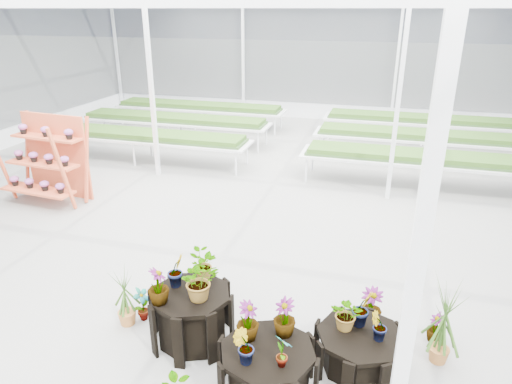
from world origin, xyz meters
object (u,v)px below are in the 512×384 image
(plinth_mid, at_px, (267,370))
(plinth_low, at_px, (359,350))
(shelf_rack, at_px, (44,161))
(plinth_tall, at_px, (192,316))

(plinth_mid, distance_m, plinth_low, 1.22)
(plinth_low, xyz_separation_m, shelf_rack, (-7.32, 3.45, 0.74))
(plinth_tall, xyz_separation_m, shelf_rack, (-5.12, 3.55, 0.61))
(shelf_rack, bearing_deg, plinth_mid, -28.38)
(plinth_low, relative_size, shelf_rack, 0.56)
(plinth_tall, bearing_deg, plinth_low, 2.60)
(plinth_mid, xyz_separation_m, plinth_low, (1.00, 0.70, -0.05))
(plinth_tall, relative_size, plinth_mid, 0.96)
(plinth_mid, xyz_separation_m, shelf_rack, (-6.32, 4.15, 0.69))
(plinth_tall, height_order, plinth_mid, plinth_tall)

